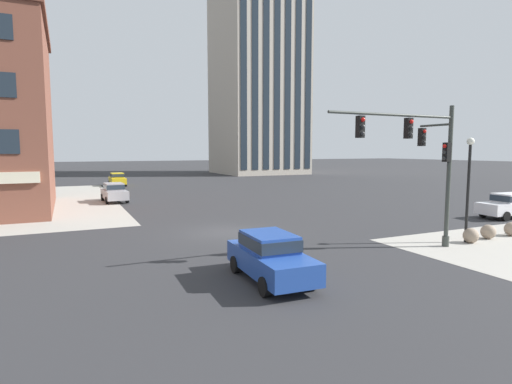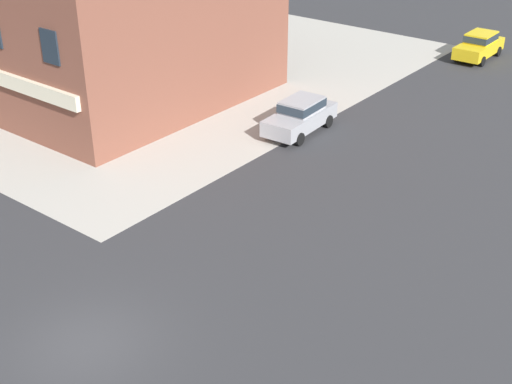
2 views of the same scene
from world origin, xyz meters
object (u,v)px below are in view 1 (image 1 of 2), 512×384
Objects in this scene: bollard_sphere_curb_a at (471,236)px; car_main_southbound_near at (114,192)px; car_main_southbound_far at (270,255)px; street_lamp_corner_near at (469,177)px; bollard_sphere_curb_c at (512,229)px; car_cross_westbound at (117,179)px; bollard_sphere_curb_b at (488,232)px; car_main_northbound_far at (510,205)px; traffic_signal_main at (425,155)px.

car_main_southbound_near is at bearing 120.11° from bollard_sphere_curb_a.
street_lamp_corner_near is at bearing 6.04° from car_main_southbound_far.
car_cross_westbound is (-15.64, 41.48, 0.55)m from bollard_sphere_curb_c.
car_main_northbound_far reaches higher than bollard_sphere_curb_b.
car_main_northbound_far is 31.17m from car_main_southbound_near.
bollard_sphere_curb_a is at bearing 4.91° from car_main_southbound_far.
traffic_signal_main is at bearing -162.59° from car_main_northbound_far.
bollard_sphere_curb_c is at bearing 3.74° from bollard_sphere_curb_a.
car_main_northbound_far is 1.02× the size of car_cross_westbound.
car_main_southbound_near is at bearing 120.18° from street_lamp_corner_near.
traffic_signal_main is 6.25m from bollard_sphere_curb_b.
bollard_sphere_curb_c is 6.82m from car_main_northbound_far.
street_lamp_corner_near reaches higher than bollard_sphere_curb_b.
car_main_northbound_far is (12.25, 3.84, -3.46)m from traffic_signal_main.
car_main_southbound_far is 42.71m from car_cross_westbound.
street_lamp_corner_near is (-0.09, 0.23, 2.91)m from bollard_sphere_curb_a.
bollard_sphere_curb_c is at bearing -1.33° from bollard_sphere_curb_b.
street_lamp_corner_near is at bearing -157.53° from car_main_northbound_far.
traffic_signal_main is 1.35× the size of street_lamp_corner_near.
bollard_sphere_curb_b is 1.84m from bollard_sphere_curb_c.
car_cross_westbound is at bearing 102.25° from traffic_signal_main.
car_main_southbound_near is 1.02× the size of car_cross_westbound.
bollard_sphere_curb_b is 0.17× the size of car_main_southbound_far.
car_main_southbound_far is (-20.84, -5.05, 0.00)m from car_main_northbound_far.
car_cross_westbound is (-12.13, 41.71, 0.55)m from bollard_sphere_curb_a.
traffic_signal_main reaches higher than bollard_sphere_curb_c.
car_main_southbound_far is (-11.70, -1.00, 0.55)m from bollard_sphere_curb_a.
car_main_southbound_near is at bearing 123.23° from bollard_sphere_curb_b.
bollard_sphere_curb_a is at bearing -156.15° from car_main_northbound_far.
car_main_southbound_near is (-14.27, 24.62, 0.55)m from bollard_sphere_curb_a.
bollard_sphere_curb_b is at bearing 178.67° from bollard_sphere_curb_c.
street_lamp_corner_near is at bearing -59.82° from car_main_southbound_near.
car_main_southbound_near reaches higher than bollard_sphere_curb_c.
car_main_northbound_far and car_main_southbound_near have the same top height.
traffic_signal_main is at bearing -179.13° from bollard_sphere_curb_b.
street_lamp_corner_near is 43.26m from car_cross_westbound.
car_cross_westbound is (-13.80, 41.43, 0.55)m from bollard_sphere_curb_b.
car_main_southbound_near is at bearing 114.57° from traffic_signal_main.
car_cross_westbound is at bearing 110.66° from bollard_sphere_curb_c.
car_main_southbound_far is (-8.59, -1.20, -3.46)m from traffic_signal_main.
traffic_signal_main is 5.08m from bollard_sphere_curb_a.
car_main_southbound_far reaches higher than bollard_sphere_curb_c.
street_lamp_corner_near is (-3.60, -0.00, 2.91)m from bollard_sphere_curb_c.
bollard_sphere_curb_c is at bearing 4.64° from car_main_southbound_far.
traffic_signal_main is 1.57× the size of car_main_southbound_far.
bollard_sphere_curb_a is 1.70m from bollard_sphere_curb_b.
bollard_sphere_curb_a is 2.92m from street_lamp_corner_near.
car_main_northbound_far is 43.25m from car_cross_westbound.
car_main_northbound_far is 1.01× the size of car_main_southbound_far.
car_main_northbound_far is (5.63, 3.81, 0.55)m from bollard_sphere_curb_c.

